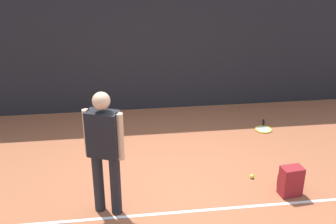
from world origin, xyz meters
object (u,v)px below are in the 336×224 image
at_px(tennis_player, 104,147).
at_px(backpack, 290,181).
at_px(tennis_racket, 264,129).
at_px(tennis_ball_near_player, 252,176).

bearing_deg(tennis_player, backpack, 23.89).
relative_size(tennis_player, tennis_racket, 2.67).
xyz_separation_m(backpack, tennis_ball_near_player, (-0.40, 0.46, -0.18)).
bearing_deg(backpack, tennis_player, -5.03).
height_order(tennis_racket, tennis_ball_near_player, tennis_ball_near_player).
bearing_deg(tennis_ball_near_player, tennis_player, -166.35).
height_order(tennis_player, tennis_ball_near_player, tennis_player).
relative_size(tennis_player, backpack, 3.86).
xyz_separation_m(tennis_player, tennis_ball_near_player, (2.16, 0.53, -0.93)).
distance_m(tennis_racket, backpack, 2.14).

